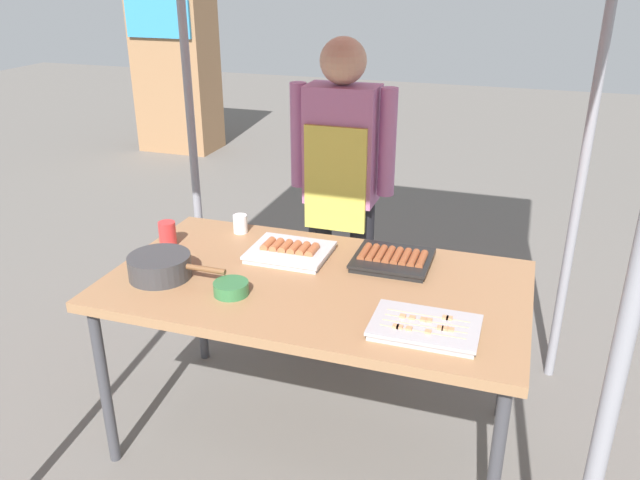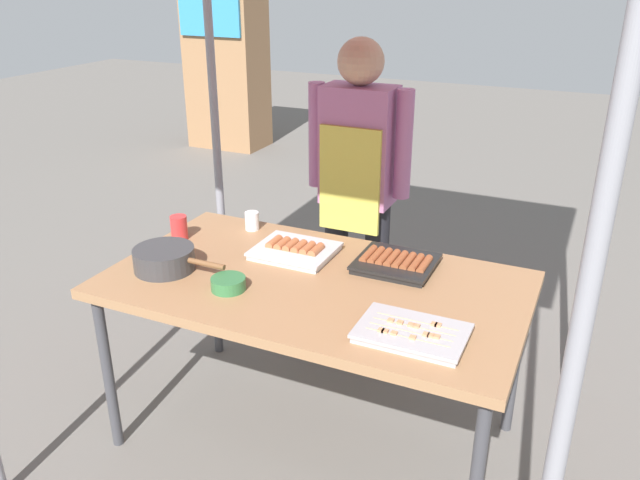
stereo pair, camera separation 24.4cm
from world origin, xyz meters
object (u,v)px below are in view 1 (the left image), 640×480
at_px(stall_table, 316,293).
at_px(tray_meat_skewers, 425,328).
at_px(tray_grilled_sausages, 290,251).
at_px(drink_cup_by_wok, 167,234).
at_px(cooking_wok, 160,265).
at_px(vendor_woman, 341,175).
at_px(tray_pork_links, 393,259).
at_px(neighbor_stall_left, 176,68).
at_px(drink_cup_near_edge, 240,224).
at_px(condiment_bowl, 231,288).

bearing_deg(stall_table, tray_meat_skewers, -27.49).
xyz_separation_m(tray_grilled_sausages, drink_cup_by_wok, (-0.54, -0.06, 0.03)).
xyz_separation_m(cooking_wok, vendor_woman, (0.45, 0.93, 0.13)).
bearing_deg(tray_pork_links, neighbor_stall_left, 130.09).
bearing_deg(drink_cup_near_edge, tray_grilled_sausages, -28.97).
xyz_separation_m(tray_grilled_sausages, vendor_woman, (0.04, 0.59, 0.16)).
relative_size(condiment_bowl, vendor_woman, 0.08).
distance_m(condiment_bowl, drink_cup_near_edge, 0.59).
xyz_separation_m(stall_table, condiment_bowl, (-0.26, -0.20, 0.08)).
distance_m(cooking_wok, condiment_bowl, 0.32).
bearing_deg(tray_grilled_sausages, drink_cup_by_wok, -173.51).
relative_size(condiment_bowl, drink_cup_near_edge, 1.56).
xyz_separation_m(tray_meat_skewers, condiment_bowl, (-0.72, 0.04, 0.01)).
distance_m(stall_table, tray_meat_skewers, 0.53).
distance_m(tray_grilled_sausages, condiment_bowl, 0.39).
bearing_deg(drink_cup_by_wok, tray_grilled_sausages, 6.49).
bearing_deg(neighbor_stall_left, tray_grilled_sausages, -54.34).
xyz_separation_m(stall_table, drink_cup_near_edge, (-0.48, 0.35, 0.09)).
relative_size(drink_cup_by_wok, neighbor_stall_left, 0.06).
relative_size(drink_cup_near_edge, drink_cup_by_wok, 0.78).
relative_size(stall_table, vendor_woman, 1.02).
relative_size(tray_meat_skewers, cooking_wok, 0.88).
xyz_separation_m(stall_table, tray_meat_skewers, (0.46, -0.24, 0.07)).
bearing_deg(drink_cup_by_wok, stall_table, -9.45).
distance_m(tray_pork_links, condiment_bowl, 0.67).
bearing_deg(stall_table, vendor_woman, 99.61).
bearing_deg(stall_table, drink_cup_near_edge, 143.95).
height_order(stall_table, tray_pork_links, tray_pork_links).
height_order(stall_table, tray_grilled_sausages, tray_grilled_sausages).
height_order(tray_meat_skewers, neighbor_stall_left, neighbor_stall_left).
distance_m(tray_grilled_sausages, cooking_wok, 0.53).
height_order(tray_grilled_sausages, cooking_wok, cooking_wok).
bearing_deg(drink_cup_by_wok, cooking_wok, -64.45).
distance_m(drink_cup_near_edge, vendor_woman, 0.57).
bearing_deg(tray_grilled_sausages, condiment_bowl, -102.75).
distance_m(tray_meat_skewers, drink_cup_near_edge, 1.11).
relative_size(tray_grilled_sausages, neighbor_stall_left, 0.19).
bearing_deg(tray_pork_links, cooking_wok, -154.39).
bearing_deg(tray_meat_skewers, condiment_bowl, 176.88).
height_order(stall_table, drink_cup_near_edge, drink_cup_near_edge).
bearing_deg(vendor_woman, condiment_bowl, 82.37).
height_order(tray_grilled_sausages, drink_cup_near_edge, drink_cup_near_edge).
bearing_deg(tray_pork_links, vendor_woman, 125.29).
bearing_deg(neighbor_stall_left, tray_meat_skewers, -51.44).
bearing_deg(stall_table, drink_cup_by_wok, 170.55).
xyz_separation_m(tray_pork_links, drink_cup_near_edge, (-0.73, 0.11, 0.02)).
xyz_separation_m(tray_pork_links, vendor_woman, (-0.38, 0.53, 0.16)).
height_order(condiment_bowl, neighbor_stall_left, neighbor_stall_left).
height_order(tray_pork_links, condiment_bowl, tray_pork_links).
bearing_deg(tray_meat_skewers, drink_cup_near_edge, 147.96).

